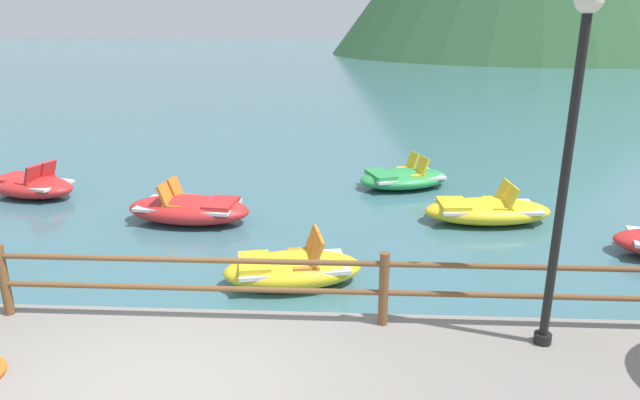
% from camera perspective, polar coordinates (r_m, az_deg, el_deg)
% --- Properties ---
extents(ground_plane, '(200.00, 200.00, 0.00)m').
position_cam_1_polar(ground_plane, '(44.84, 0.55, 12.59)').
color(ground_plane, '#3D6B75').
extents(dock_railing, '(23.92, 0.12, 0.95)m').
position_cam_1_polar(dock_railing, '(7.13, -13.11, -7.63)').
color(dock_railing, brown).
rests_on(dock_railing, promenade_dock).
extents(lamp_post, '(0.28, 0.28, 3.92)m').
position_cam_1_polar(lamp_post, '(6.39, 24.08, 5.33)').
color(lamp_post, black).
rests_on(lamp_post, promenade_dock).
extents(pedal_boat_2, '(2.68, 1.50, 0.88)m').
position_cam_1_polar(pedal_boat_2, '(11.87, -13.17, -0.88)').
color(pedal_boat_2, red).
rests_on(pedal_boat_2, ground).
extents(pedal_boat_3, '(2.67, 1.32, 0.84)m').
position_cam_1_polar(pedal_boat_3, '(12.05, 16.61, -1.01)').
color(pedal_boat_3, yellow).
rests_on(pedal_boat_3, ground).
extents(pedal_boat_4, '(2.48, 1.76, 0.85)m').
position_cam_1_polar(pedal_boat_4, '(14.95, -27.37, 1.33)').
color(pedal_boat_4, red).
rests_on(pedal_boat_4, ground).
extents(pedal_boat_5, '(2.62, 2.06, 0.81)m').
position_cam_1_polar(pedal_boat_5, '(14.20, 8.49, 2.25)').
color(pedal_boat_5, green).
rests_on(pedal_boat_5, ground).
extents(pedal_boat_6, '(2.36, 1.53, 0.84)m').
position_cam_1_polar(pedal_boat_6, '(8.89, -2.85, -6.98)').
color(pedal_boat_6, yellow).
rests_on(pedal_boat_6, ground).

